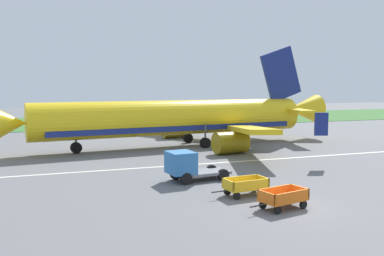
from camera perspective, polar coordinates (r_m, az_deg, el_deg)
The scene contains 7 objects.
ground_plane at distance 23.81m, azimuth 13.37°, elevation -10.48°, with size 220.00×220.00×0.00m, color slate.
grass_strip at distance 78.70m, azimuth -10.32°, elevation 0.95°, with size 220.00×28.00×0.06m, color #3D7033.
apron_stripe at distance 35.54m, azimuth 1.47°, elevation -4.89°, with size 120.00×0.36×0.01m, color silver.
airplane at distance 45.49m, azimuth -1.08°, elevation 1.34°, with size 37.67×30.29×11.34m.
baggage_cart_nearest at distance 23.37m, azimuth 12.26°, elevation -9.23°, with size 3.63×1.91×1.07m.
baggage_cart_second_in_row at distance 25.64m, azimuth 7.27°, elevation -7.79°, with size 3.60×1.60×1.07m.
service_truck_beside_carts at distance 29.04m, azimuth -0.65°, elevation -5.12°, with size 4.56×2.42×2.10m.
Camera 1 is at (-12.54, -19.13, 6.63)m, focal length 39.28 mm.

